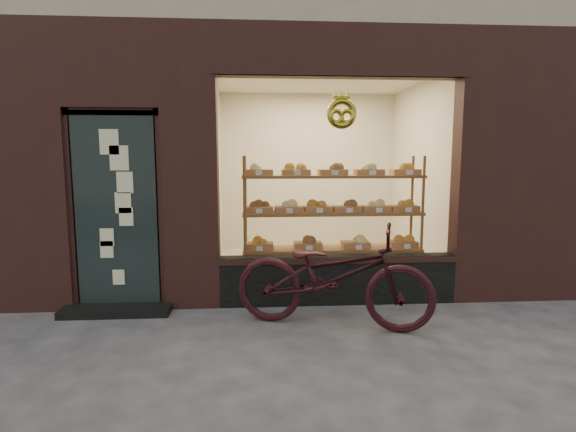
{
  "coord_description": "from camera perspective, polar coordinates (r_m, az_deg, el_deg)",
  "views": [
    {
      "loc": [
        -0.47,
        -2.89,
        1.68
      ],
      "look_at": [
        -0.13,
        2.0,
        1.04
      ],
      "focal_mm": 28.0,
      "sensor_mm": 36.0,
      "label": 1
    }
  ],
  "objects": [
    {
      "name": "ground",
      "position": [
        3.38,
        5.01,
        -22.39
      ],
      "size": [
        90.0,
        90.0,
        0.0
      ],
      "primitive_type": "plane",
      "color": "#3A3A3E"
    },
    {
      "name": "display_shelf",
      "position": [
        5.58,
        5.61,
        -0.73
      ],
      "size": [
        2.2,
        0.45,
        1.7
      ],
      "color": "brown",
      "rests_on": "ground"
    },
    {
      "name": "bicycle",
      "position": [
        4.5,
        5.73,
        -7.57
      ],
      "size": [
        2.08,
        1.24,
        1.03
      ],
      "primitive_type": "imported",
      "rotation": [
        0.0,
        0.0,
        1.27
      ],
      "color": "black",
      "rests_on": "ground"
    }
  ]
}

